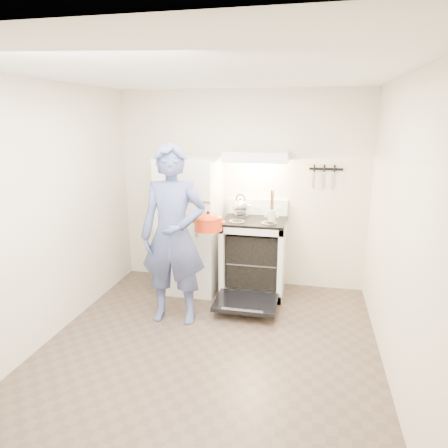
{
  "coord_description": "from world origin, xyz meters",
  "views": [
    {
      "loc": [
        0.86,
        -3.22,
        2.15
      ],
      "look_at": [
        -0.05,
        1.0,
        1.0
      ],
      "focal_mm": 32.0,
      "sensor_mm": 36.0,
      "label": 1
    }
  ],
  "objects_px": {
    "person": "(173,236)",
    "dutch_oven": "(208,224)",
    "refrigerator": "(191,224)",
    "stove_body": "(254,257)",
    "tea_kettle": "(240,205)"
  },
  "relations": [
    {
      "from": "person",
      "to": "dutch_oven",
      "type": "distance_m",
      "value": 0.42
    },
    {
      "from": "stove_body",
      "to": "dutch_oven",
      "type": "height_order",
      "value": "dutch_oven"
    },
    {
      "from": "stove_body",
      "to": "dutch_oven",
      "type": "xyz_separation_m",
      "value": [
        -0.42,
        -0.62,
        0.57
      ]
    },
    {
      "from": "refrigerator",
      "to": "dutch_oven",
      "type": "xyz_separation_m",
      "value": [
        0.39,
        -0.6,
        0.18
      ]
    },
    {
      "from": "stove_body",
      "to": "tea_kettle",
      "type": "relative_size",
      "value": 3.3
    },
    {
      "from": "refrigerator",
      "to": "stove_body",
      "type": "bearing_deg",
      "value": 1.77
    },
    {
      "from": "tea_kettle",
      "to": "person",
      "type": "bearing_deg",
      "value": -117.08
    },
    {
      "from": "tea_kettle",
      "to": "stove_body",
      "type": "bearing_deg",
      "value": -34.91
    },
    {
      "from": "refrigerator",
      "to": "stove_body",
      "type": "height_order",
      "value": "refrigerator"
    },
    {
      "from": "tea_kettle",
      "to": "refrigerator",
      "type": "bearing_deg",
      "value": -164.66
    },
    {
      "from": "stove_body",
      "to": "dutch_oven",
      "type": "relative_size",
      "value": 2.45
    },
    {
      "from": "refrigerator",
      "to": "tea_kettle",
      "type": "xyz_separation_m",
      "value": [
        0.61,
        0.17,
        0.24
      ]
    },
    {
      "from": "person",
      "to": "dutch_oven",
      "type": "bearing_deg",
      "value": 37.45
    },
    {
      "from": "dutch_oven",
      "to": "tea_kettle",
      "type": "bearing_deg",
      "value": 73.79
    },
    {
      "from": "tea_kettle",
      "to": "person",
      "type": "distance_m",
      "value": 1.17
    }
  ]
}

